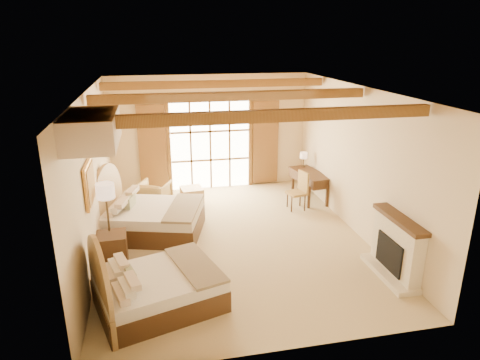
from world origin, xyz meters
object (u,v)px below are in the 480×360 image
object	(u,v)px
bed_near	(150,286)
bed_far	(146,217)
armchair	(154,195)
nightstand	(112,250)
desk	(309,185)

from	to	relation	value
bed_near	bed_far	world-z (taller)	bed_far
bed_far	armchair	xyz separation A→B (m)	(0.21, 1.54, -0.07)
bed_near	nightstand	size ratio (longest dim) A/B	3.50
bed_near	armchair	size ratio (longest dim) A/B	3.03
bed_near	nightstand	world-z (taller)	bed_near
bed_far	bed_near	bearing A→B (deg)	-72.67
desk	nightstand	bearing A→B (deg)	-161.96
bed_far	armchair	size ratio (longest dim) A/B	3.29
bed_near	armchair	bearing A→B (deg)	71.20
armchair	desk	bearing A→B (deg)	-157.56
bed_near	nightstand	distance (m)	1.65
nightstand	desk	size ratio (longest dim) A/B	0.45
nightstand	desk	world-z (taller)	desk
bed_far	armchair	distance (m)	1.56
nightstand	bed_far	bearing A→B (deg)	61.90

